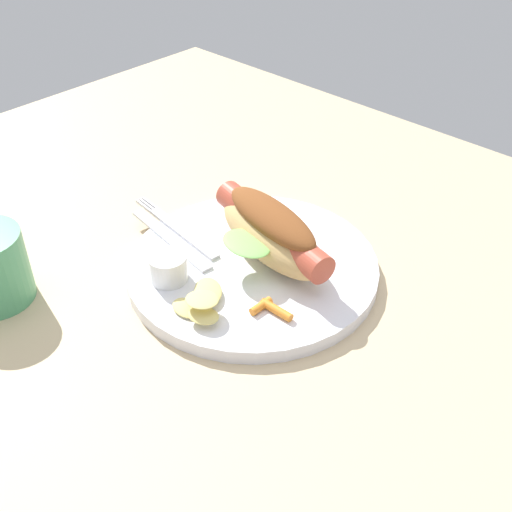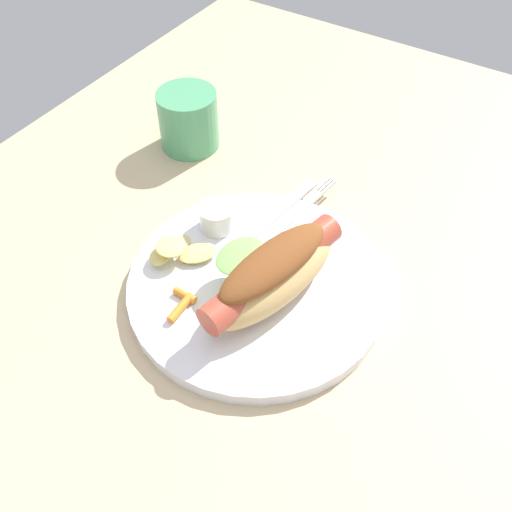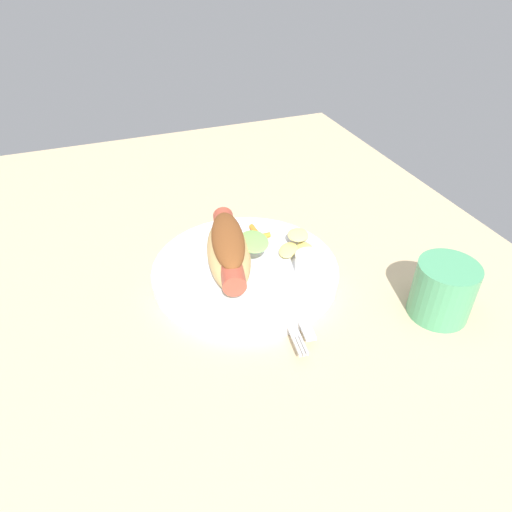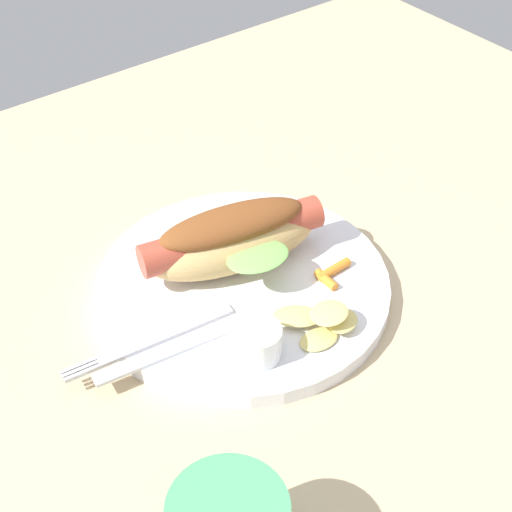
% 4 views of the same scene
% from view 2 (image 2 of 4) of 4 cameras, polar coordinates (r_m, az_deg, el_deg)
% --- Properties ---
extents(ground_plane, '(1.20, 0.90, 0.02)m').
position_cam_2_polar(ground_plane, '(0.64, 0.26, -4.46)').
color(ground_plane, tan).
extents(plate, '(0.28, 0.28, 0.02)m').
position_cam_2_polar(plate, '(0.63, 0.06, -2.89)').
color(plate, white).
rests_on(plate, ground_plane).
extents(hot_dog, '(0.18, 0.11, 0.06)m').
position_cam_2_polar(hot_dog, '(0.59, 1.68, -1.62)').
color(hot_dog, tan).
rests_on(hot_dog, plate).
extents(sauce_ramekin, '(0.04, 0.04, 0.03)m').
position_cam_2_polar(sauce_ramekin, '(0.67, -3.86, 3.79)').
color(sauce_ramekin, white).
rests_on(sauce_ramekin, plate).
extents(fork, '(0.16, 0.03, 0.00)m').
position_cam_2_polar(fork, '(0.70, 3.73, 4.06)').
color(fork, silver).
rests_on(fork, plate).
extents(knife, '(0.15, 0.03, 0.00)m').
position_cam_2_polar(knife, '(0.70, 1.92, 4.14)').
color(knife, silver).
rests_on(knife, plate).
extents(chips_pile, '(0.07, 0.07, 0.02)m').
position_cam_2_polar(chips_pile, '(0.65, -7.60, 0.60)').
color(chips_pile, '#DAC872').
rests_on(chips_pile, plate).
extents(carrot_garnish, '(0.04, 0.03, 0.01)m').
position_cam_2_polar(carrot_garnish, '(0.61, -7.24, -4.57)').
color(carrot_garnish, orange).
rests_on(carrot_garnish, plate).
extents(drinking_cup, '(0.08, 0.08, 0.08)m').
position_cam_2_polar(drinking_cup, '(0.81, -6.64, 13.10)').
color(drinking_cup, '#4C9E6B').
rests_on(drinking_cup, ground_plane).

